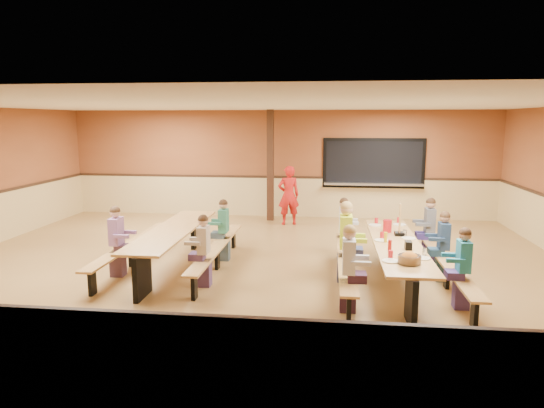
# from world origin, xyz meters

# --- Properties ---
(ground) EXTENTS (12.00, 12.00, 0.00)m
(ground) POSITION_xyz_m (0.00, 0.00, 0.00)
(ground) COLOR brown
(ground) RESTS_ON ground
(room_envelope) EXTENTS (12.04, 10.04, 3.02)m
(room_envelope) POSITION_xyz_m (0.00, 0.00, 0.69)
(room_envelope) COLOR brown
(room_envelope) RESTS_ON ground
(kitchen_pass_through) EXTENTS (2.78, 0.28, 1.38)m
(kitchen_pass_through) POSITION_xyz_m (2.60, 4.96, 1.49)
(kitchen_pass_through) COLOR black
(kitchen_pass_through) RESTS_ON ground
(structural_post) EXTENTS (0.18, 0.18, 3.00)m
(structural_post) POSITION_xyz_m (-0.20, 4.40, 1.50)
(structural_post) COLOR black
(structural_post) RESTS_ON ground
(cafeteria_table_main) EXTENTS (1.91, 3.70, 0.74)m
(cafeteria_table_main) POSITION_xyz_m (2.51, -0.72, 0.53)
(cafeteria_table_main) COLOR tan
(cafeteria_table_main) RESTS_ON ground
(cafeteria_table_second) EXTENTS (1.91, 3.70, 0.74)m
(cafeteria_table_second) POSITION_xyz_m (-1.46, -0.15, 0.53)
(cafeteria_table_second) COLOR tan
(cafeteria_table_second) RESTS_ON ground
(seated_child_white_left) EXTENTS (0.39, 0.32, 1.25)m
(seated_child_white_left) POSITION_xyz_m (1.69, -1.89, 0.62)
(seated_child_white_left) COLOR silver
(seated_child_white_left) RESTS_ON ground
(seated_adult_yellow) EXTENTS (0.44, 0.36, 1.36)m
(seated_adult_yellow) POSITION_xyz_m (1.69, -0.56, 0.68)
(seated_adult_yellow) COLOR #C7E626
(seated_adult_yellow) RESTS_ON ground
(seated_child_grey_left) EXTENTS (0.37, 0.30, 1.21)m
(seated_child_grey_left) POSITION_xyz_m (1.69, 0.79, 0.60)
(seated_child_grey_left) COLOR silver
(seated_child_grey_left) RESTS_ON ground
(seated_child_teal_right) EXTENTS (0.36, 0.29, 1.19)m
(seated_child_teal_right) POSITION_xyz_m (3.34, -1.59, 0.59)
(seated_child_teal_right) COLOR teal
(seated_child_teal_right) RESTS_ON ground
(seated_child_navy_right) EXTENTS (0.36, 0.29, 1.19)m
(seated_child_navy_right) POSITION_xyz_m (3.34, -0.35, 0.60)
(seated_child_navy_right) COLOR navy
(seated_child_navy_right) RESTS_ON ground
(seated_child_char_right) EXTENTS (0.38, 0.31, 1.23)m
(seated_child_char_right) POSITION_xyz_m (3.34, 0.83, 0.62)
(seated_child_char_right) COLOR #54565E
(seated_child_char_right) RESTS_ON ground
(seated_child_purple_sec) EXTENTS (0.38, 0.31, 1.23)m
(seated_child_purple_sec) POSITION_xyz_m (-2.29, -0.75, 0.62)
(seated_child_purple_sec) COLOR #93659F
(seated_child_purple_sec) RESTS_ON ground
(seated_child_green_sec) EXTENTS (0.36, 0.29, 1.19)m
(seated_child_green_sec) POSITION_xyz_m (-0.64, 0.44, 0.60)
(seated_child_green_sec) COLOR #31755C
(seated_child_green_sec) RESTS_ON ground
(seated_child_tan_sec) EXTENTS (0.36, 0.29, 1.19)m
(seated_child_tan_sec) POSITION_xyz_m (-0.64, -1.09, 0.59)
(seated_child_tan_sec) COLOR #BBA792
(seated_child_tan_sec) RESTS_ON ground
(standing_woman) EXTENTS (0.65, 0.51, 1.56)m
(standing_woman) POSITION_xyz_m (0.34, 3.88, 0.78)
(standing_woman) COLOR red
(standing_woman) RESTS_ON ground
(punch_pitcher) EXTENTS (0.16, 0.16, 0.22)m
(punch_pitcher) POSITION_xyz_m (2.44, 0.05, 0.85)
(punch_pitcher) COLOR red
(punch_pitcher) RESTS_ON cafeteria_table_main
(chip_bowl) EXTENTS (0.32, 0.32, 0.15)m
(chip_bowl) POSITION_xyz_m (2.52, -1.90, 0.81)
(chip_bowl) COLOR orange
(chip_bowl) RESTS_ON cafeteria_table_main
(napkin_dispenser) EXTENTS (0.10, 0.14, 0.13)m
(napkin_dispenser) POSITION_xyz_m (2.63, -1.13, 0.80)
(napkin_dispenser) COLOR black
(napkin_dispenser) RESTS_ON cafeteria_table_main
(condiment_mustard) EXTENTS (0.06, 0.06, 0.17)m
(condiment_mustard) POSITION_xyz_m (2.33, -0.71, 0.82)
(condiment_mustard) COLOR yellow
(condiment_mustard) RESTS_ON cafeteria_table_main
(condiment_ketchup) EXTENTS (0.06, 0.06, 0.17)m
(condiment_ketchup) POSITION_xyz_m (2.33, -1.23, 0.82)
(condiment_ketchup) COLOR #B2140F
(condiment_ketchup) RESTS_ON cafeteria_table_main
(table_paddle) EXTENTS (0.16, 0.16, 0.56)m
(table_paddle) POSITION_xyz_m (2.62, -0.20, 0.88)
(table_paddle) COLOR black
(table_paddle) RESTS_ON cafeteria_table_main
(place_settings) EXTENTS (0.65, 3.30, 0.11)m
(place_settings) POSITION_xyz_m (2.51, -0.72, 0.80)
(place_settings) COLOR beige
(place_settings) RESTS_ON cafeteria_table_main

